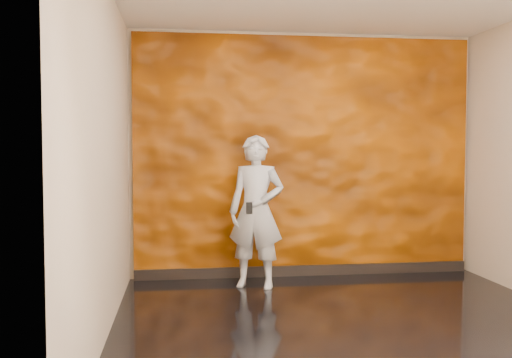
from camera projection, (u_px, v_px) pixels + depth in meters
name	position (u px, v px, depth m)	size (l,w,h in m)	color
room	(357.00, 157.00, 4.63)	(4.02, 4.02, 2.81)	black
feature_wall	(305.00, 157.00, 6.57)	(3.90, 0.06, 2.75)	#C75C00
baseboard	(305.00, 270.00, 6.60)	(3.90, 0.04, 0.12)	black
man	(256.00, 211.00, 6.03)	(0.59, 0.39, 1.61)	#9BA0AB
phone	(249.00, 208.00, 5.76)	(0.06, 0.01, 0.12)	black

